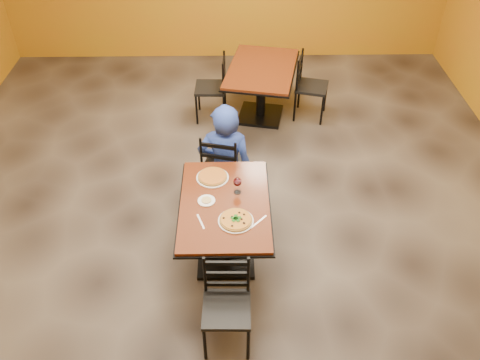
{
  "coord_description": "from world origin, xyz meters",
  "views": [
    {
      "loc": [
        0.09,
        -3.75,
        3.75
      ],
      "look_at": [
        0.14,
        -0.3,
        0.85
      ],
      "focal_mm": 36.85,
      "sensor_mm": 36.0,
      "label": 1
    }
  ],
  "objects_px": {
    "chair_main_near": "(227,310)",
    "pizza_main": "(236,220)",
    "plate_main": "(236,221)",
    "chair_main_far": "(223,165)",
    "table_main": "(225,218)",
    "chair_second_right": "(312,87)",
    "pizza_far": "(212,176)",
    "table_second": "(261,80)",
    "side_plate": "(206,201)",
    "wine_glass": "(237,185)",
    "diner": "(225,153)",
    "chair_second_left": "(210,88)",
    "plate_far": "(213,178)"
  },
  "relations": [
    {
      "from": "plate_far",
      "to": "chair_main_near",
      "type": "bearing_deg",
      "value": -83.96
    },
    {
      "from": "diner",
      "to": "wine_glass",
      "type": "relative_size",
      "value": 6.62
    },
    {
      "from": "chair_main_near",
      "to": "chair_second_left",
      "type": "xyz_separation_m",
      "value": [
        -0.23,
        3.51,
        0.02
      ]
    },
    {
      "from": "chair_second_left",
      "to": "pizza_main",
      "type": "xyz_separation_m",
      "value": [
        0.32,
        -2.84,
        0.32
      ]
    },
    {
      "from": "diner",
      "to": "plate_far",
      "type": "relative_size",
      "value": 3.85
    },
    {
      "from": "wine_glass",
      "to": "plate_far",
      "type": "bearing_deg",
      "value": 138.4
    },
    {
      "from": "chair_main_far",
      "to": "pizza_far",
      "type": "bearing_deg",
      "value": 95.42
    },
    {
      "from": "chair_main_far",
      "to": "plate_main",
      "type": "bearing_deg",
      "value": 110.29
    },
    {
      "from": "table_second",
      "to": "diner",
      "type": "distance_m",
      "value": 1.72
    },
    {
      "from": "pizza_main",
      "to": "side_plate",
      "type": "distance_m",
      "value": 0.37
    },
    {
      "from": "chair_main_near",
      "to": "pizza_main",
      "type": "height_order",
      "value": "chair_main_near"
    },
    {
      "from": "chair_second_right",
      "to": "pizza_main",
      "type": "height_order",
      "value": "chair_second_right"
    },
    {
      "from": "chair_second_left",
      "to": "chair_main_far",
      "type": "bearing_deg",
      "value": 8.35
    },
    {
      "from": "table_second",
      "to": "chair_second_left",
      "type": "xyz_separation_m",
      "value": [
        -0.68,
        0.0,
        -0.11
      ]
    },
    {
      "from": "table_main",
      "to": "chair_main_near",
      "type": "xyz_separation_m",
      "value": [
        0.02,
        -0.91,
        -0.13
      ]
    },
    {
      "from": "pizza_main",
      "to": "pizza_far",
      "type": "xyz_separation_m",
      "value": [
        -0.22,
        0.59,
        0.0
      ]
    },
    {
      "from": "chair_main_near",
      "to": "pizza_main",
      "type": "bearing_deg",
      "value": 84.09
    },
    {
      "from": "plate_far",
      "to": "wine_glass",
      "type": "xyz_separation_m",
      "value": [
        0.24,
        -0.21,
        0.08
      ]
    },
    {
      "from": "table_second",
      "to": "side_plate",
      "type": "bearing_deg",
      "value": -103.75
    },
    {
      "from": "chair_main_far",
      "to": "diner",
      "type": "height_order",
      "value": "diner"
    },
    {
      "from": "chair_main_near",
      "to": "plate_main",
      "type": "bearing_deg",
      "value": 84.09
    },
    {
      "from": "plate_main",
      "to": "wine_glass",
      "type": "bearing_deg",
      "value": 87.23
    },
    {
      "from": "chair_second_right",
      "to": "pizza_far",
      "type": "height_order",
      "value": "chair_second_right"
    },
    {
      "from": "pizza_main",
      "to": "wine_glass",
      "type": "bearing_deg",
      "value": 87.23
    },
    {
      "from": "chair_main_near",
      "to": "plate_main",
      "type": "xyz_separation_m",
      "value": [
        0.08,
        0.67,
        0.33
      ]
    },
    {
      "from": "table_second",
      "to": "pizza_far",
      "type": "xyz_separation_m",
      "value": [
        -0.58,
        -2.25,
        0.21
      ]
    },
    {
      "from": "chair_main_far",
      "to": "plate_far",
      "type": "relative_size",
      "value": 2.88
    },
    {
      "from": "table_main",
      "to": "plate_far",
      "type": "height_order",
      "value": "plate_far"
    },
    {
      "from": "chair_second_left",
      "to": "pizza_main",
      "type": "distance_m",
      "value": 2.87
    },
    {
      "from": "table_main",
      "to": "wine_glass",
      "type": "bearing_deg",
      "value": 51.01
    },
    {
      "from": "table_main",
      "to": "chair_main_far",
      "type": "bearing_deg",
      "value": 91.78
    },
    {
      "from": "pizza_main",
      "to": "wine_glass",
      "type": "height_order",
      "value": "wine_glass"
    },
    {
      "from": "side_plate",
      "to": "chair_main_near",
      "type": "bearing_deg",
      "value": -79.11
    },
    {
      "from": "chair_second_left",
      "to": "pizza_far",
      "type": "xyz_separation_m",
      "value": [
        0.1,
        -2.25,
        0.32
      ]
    },
    {
      "from": "pizza_far",
      "to": "diner",
      "type": "bearing_deg",
      "value": 79.14
    },
    {
      "from": "plate_main",
      "to": "wine_glass",
      "type": "height_order",
      "value": "wine_glass"
    },
    {
      "from": "chair_main_near",
      "to": "chair_main_far",
      "type": "distance_m",
      "value": 1.85
    },
    {
      "from": "table_main",
      "to": "plate_main",
      "type": "distance_m",
      "value": 0.32
    },
    {
      "from": "chair_main_near",
      "to": "chair_main_far",
      "type": "bearing_deg",
      "value": 92.51
    },
    {
      "from": "chair_main_far",
      "to": "wine_glass",
      "type": "height_order",
      "value": "wine_glass"
    },
    {
      "from": "diner",
      "to": "plate_far",
      "type": "distance_m",
      "value": 0.62
    },
    {
      "from": "pizza_main",
      "to": "pizza_far",
      "type": "distance_m",
      "value": 0.63
    },
    {
      "from": "table_second",
      "to": "wine_glass",
      "type": "distance_m",
      "value": 2.5
    },
    {
      "from": "table_main",
      "to": "pizza_far",
      "type": "relative_size",
      "value": 4.39
    },
    {
      "from": "chair_main_near",
      "to": "wine_glass",
      "type": "bearing_deg",
      "value": 85.62
    },
    {
      "from": "table_main",
      "to": "wine_glass",
      "type": "xyz_separation_m",
      "value": [
        0.12,
        0.14,
        0.28
      ]
    },
    {
      "from": "diner",
      "to": "pizza_far",
      "type": "distance_m",
      "value": 0.63
    },
    {
      "from": "pizza_far",
      "to": "wine_glass",
      "type": "relative_size",
      "value": 1.56
    },
    {
      "from": "chair_main_near",
      "to": "pizza_far",
      "type": "bearing_deg",
      "value": 97.16
    },
    {
      "from": "diner",
      "to": "chair_main_far",
      "type": "bearing_deg",
      "value": 22.29
    }
  ]
}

